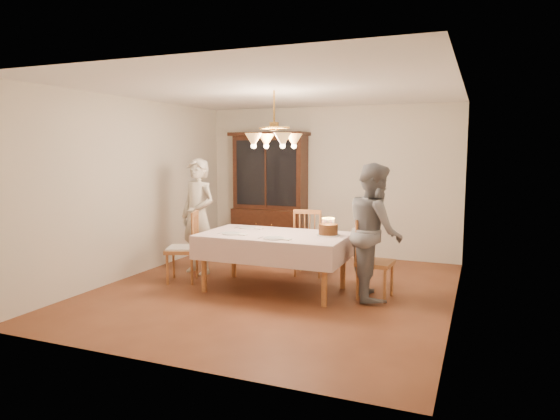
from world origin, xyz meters
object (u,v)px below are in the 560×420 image
at_px(china_hutch, 270,195).
at_px(birthday_cake, 328,230).
at_px(elderly_woman, 198,216).
at_px(dining_table, 274,239).
at_px(chair_far_side, 310,246).

relative_size(china_hutch, birthday_cake, 7.20).
bearing_deg(china_hutch, elderly_woman, -102.09).
height_order(dining_table, china_hutch, china_hutch).
distance_m(dining_table, elderly_woman, 1.50).
bearing_deg(china_hutch, dining_table, -65.32).
bearing_deg(birthday_cake, elderly_woman, 171.80).
relative_size(dining_table, china_hutch, 0.88).
bearing_deg(chair_far_side, elderly_woman, -162.54).
bearing_deg(birthday_cake, dining_table, -168.91).
bearing_deg(elderly_woman, birthday_cake, 7.97).
xyz_separation_m(dining_table, elderly_woman, (-1.42, 0.44, 0.18)).
bearing_deg(elderly_woman, dining_table, -1.05).
height_order(chair_far_side, elderly_woman, elderly_woman).
relative_size(chair_far_side, elderly_woman, 0.58).
relative_size(china_hutch, chair_far_side, 2.16).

